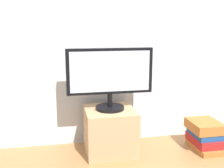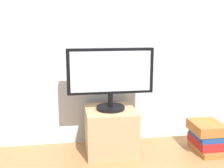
% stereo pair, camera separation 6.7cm
% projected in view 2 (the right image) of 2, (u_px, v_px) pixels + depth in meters
% --- Properties ---
extents(back_wall, '(7.00, 0.08, 2.60)m').
position_uv_depth(back_wall, '(105.00, 66.00, 2.03)').
color(back_wall, silver).
rests_on(back_wall, ground_plane).
extents(riser_box, '(0.32, 0.33, 0.29)m').
position_uv_depth(riser_box, '(110.00, 131.00, 1.87)').
color(riser_box, tan).
rests_on(riser_box, desk).
extents(computer_monitor, '(0.55, 0.19, 0.40)m').
position_uv_depth(computer_monitor, '(110.00, 75.00, 1.79)').
color(computer_monitor, black).
rests_on(computer_monitor, riser_box).
extents(book_stack, '(0.20, 0.27, 0.20)m').
position_uv_depth(book_stack, '(207.00, 137.00, 1.89)').
color(book_stack, '#AD662D').
rests_on(book_stack, desk).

